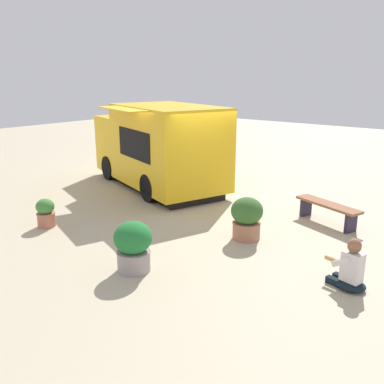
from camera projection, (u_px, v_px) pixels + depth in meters
The scene contains 7 objects.
ground_plane at pixel (193, 199), 11.94m from camera, with size 40.00×40.00×0.00m, color #BDB091.
food_truck at pixel (158, 148), 12.99m from camera, with size 5.63×4.07×2.57m.
person_customer at pixel (350, 269), 6.91m from camera, with size 0.81×0.55×0.89m.
planter_flowering_near at pixel (247, 217), 8.97m from camera, with size 0.69×0.69×0.92m.
planter_flowering_far at pixel (46, 212), 9.73m from camera, with size 0.43×0.43×0.67m.
planter_flowering_side at pixel (133, 245), 7.49m from camera, with size 0.69×0.69×0.93m.
plaza_bench at pixel (328, 208), 9.91m from camera, with size 1.73×0.95×0.51m.
Camera 1 is at (7.18, -8.90, 3.44)m, focal length 39.22 mm.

